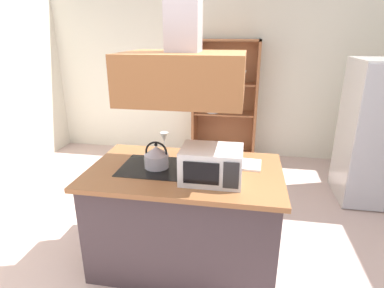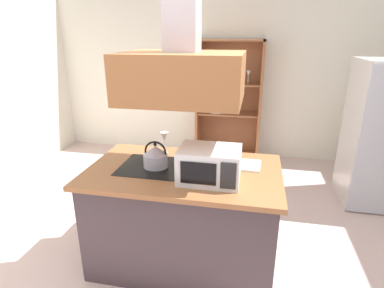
{
  "view_description": "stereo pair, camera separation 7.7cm",
  "coord_description": "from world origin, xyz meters",
  "px_view_note": "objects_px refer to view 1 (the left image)",
  "views": [
    {
      "loc": [
        0.3,
        -2.18,
        1.97
      ],
      "look_at": [
        -0.17,
        0.5,
        1.0
      ],
      "focal_mm": 29.37,
      "sensor_mm": 36.0,
      "label": 1
    },
    {
      "loc": [
        0.38,
        -2.17,
        1.97
      ],
      "look_at": [
        -0.17,
        0.5,
        1.0
      ],
      "focal_mm": 29.37,
      "sensor_mm": 36.0,
      "label": 2
    }
  ],
  "objects_px": {
    "microwave": "(212,164)",
    "wine_glass_on_counter": "(164,138)",
    "kettle": "(156,157)",
    "cutting_board": "(241,164)",
    "dish_cabinet": "(224,107)"
  },
  "relations": [
    {
      "from": "kettle",
      "to": "cutting_board",
      "type": "relative_size",
      "value": 0.67
    },
    {
      "from": "microwave",
      "to": "wine_glass_on_counter",
      "type": "xyz_separation_m",
      "value": [
        -0.5,
        0.48,
        0.02
      ]
    },
    {
      "from": "dish_cabinet",
      "to": "cutting_board",
      "type": "xyz_separation_m",
      "value": [
        0.32,
        -2.46,
        0.07
      ]
    },
    {
      "from": "cutting_board",
      "to": "microwave",
      "type": "bearing_deg",
      "value": -122.65
    },
    {
      "from": "microwave",
      "to": "wine_glass_on_counter",
      "type": "relative_size",
      "value": 2.23
    },
    {
      "from": "cutting_board",
      "to": "microwave",
      "type": "relative_size",
      "value": 0.74
    },
    {
      "from": "kettle",
      "to": "microwave",
      "type": "distance_m",
      "value": 0.51
    },
    {
      "from": "kettle",
      "to": "wine_glass_on_counter",
      "type": "distance_m",
      "value": 0.33
    },
    {
      "from": "cutting_board",
      "to": "microwave",
      "type": "distance_m",
      "value": 0.42
    },
    {
      "from": "cutting_board",
      "to": "kettle",
      "type": "bearing_deg",
      "value": -165.98
    },
    {
      "from": "dish_cabinet",
      "to": "wine_glass_on_counter",
      "type": "distance_m",
      "value": 2.35
    },
    {
      "from": "dish_cabinet",
      "to": "wine_glass_on_counter",
      "type": "relative_size",
      "value": 9.13
    },
    {
      "from": "dish_cabinet",
      "to": "wine_glass_on_counter",
      "type": "xyz_separation_m",
      "value": [
        -0.39,
        -2.31,
        0.22
      ]
    },
    {
      "from": "cutting_board",
      "to": "wine_glass_on_counter",
      "type": "distance_m",
      "value": 0.74
    },
    {
      "from": "dish_cabinet",
      "to": "microwave",
      "type": "relative_size",
      "value": 4.09
    }
  ]
}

